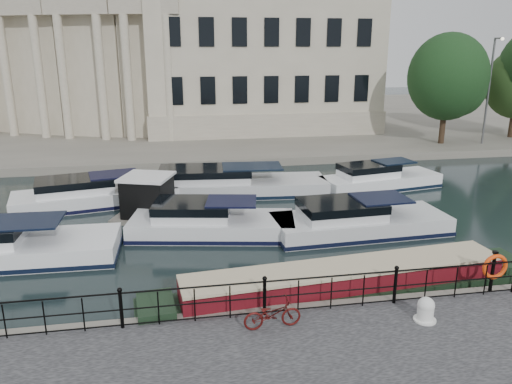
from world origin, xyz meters
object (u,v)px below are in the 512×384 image
life_ring_post (495,267)px  harbour_hut (148,199)px  mooring_bollard (426,310)px  narrowboat (345,289)px  bicycle (272,314)px

life_ring_post → harbour_hut: 15.34m
mooring_bollard → harbour_hut: (-8.05, 11.93, 0.07)m
life_ring_post → harbour_hut: harbour_hut is taller
mooring_bollard → harbour_hut: bearing=124.0°
narrowboat → life_ring_post: bearing=-22.7°
life_ring_post → narrowboat: bearing=162.5°
bicycle → narrowboat: bicycle is taller
mooring_bollard → harbour_hut: size_ratio=0.19×
bicycle → narrowboat: 3.68m
bicycle → harbour_hut: size_ratio=0.44×
bicycle → narrowboat: bearing=-56.3°
bicycle → harbour_hut: 12.13m
mooring_bollard → harbour_hut: 14.39m
bicycle → narrowboat: size_ratio=0.12×
mooring_bollard → life_ring_post: bearing=22.3°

